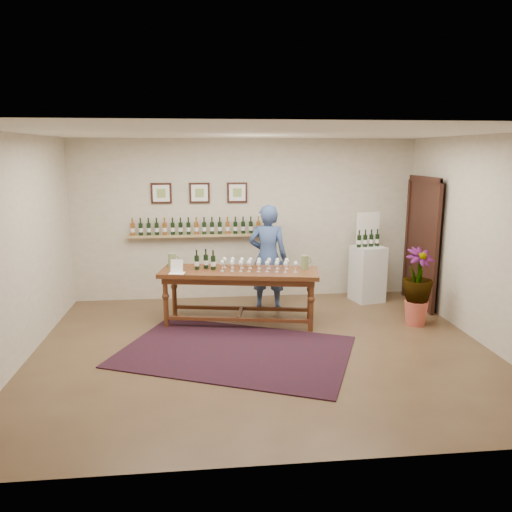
{
  "coord_description": "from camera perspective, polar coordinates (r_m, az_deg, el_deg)",
  "views": [
    {
      "loc": [
        -0.74,
        -6.19,
        2.57
      ],
      "look_at": [
        0.0,
        0.8,
        1.1
      ],
      "focal_mm": 35.0,
      "sensor_mm": 36.0,
      "label": 1
    }
  ],
  "objects": [
    {
      "name": "display_pedestal",
      "position": [
        8.93,
        12.62,
        -1.98
      ],
      "size": [
        0.58,
        0.58,
        0.97
      ],
      "primitive_type": "cube",
      "rotation": [
        0.0,
        0.0,
        0.23
      ],
      "color": "silver",
      "rests_on": "ground"
    },
    {
      "name": "ground",
      "position": [
        6.74,
        0.73,
        -10.59
      ],
      "size": [
        6.0,
        6.0,
        0.0
      ],
      "primitive_type": "plane",
      "color": "#4E3522",
      "rests_on": "ground"
    },
    {
      "name": "info_sign",
      "position": [
        8.91,
        12.69,
        3.15
      ],
      "size": [
        0.43,
        0.12,
        0.61
      ],
      "primitive_type": "cube",
      "rotation": [
        0.0,
        0.0,
        0.23
      ],
      "color": "white",
      "rests_on": "display_pedestal"
    },
    {
      "name": "tasting_table",
      "position": [
        7.51,
        -1.9,
        -2.54
      ],
      "size": [
        2.45,
        1.16,
        0.84
      ],
      "rotation": [
        0.0,
        0.0,
        -0.18
      ],
      "color": "#401F10",
      "rests_on": "ground"
    },
    {
      "name": "pitcher_right",
      "position": [
        7.56,
        5.58,
        -0.7
      ],
      "size": [
        0.16,
        0.16,
        0.21
      ],
      "primitive_type": null,
      "rotation": [
        0.0,
        0.0,
        -0.18
      ],
      "color": "#6F7E4E",
      "rests_on": "tasting_table"
    },
    {
      "name": "potted_plant",
      "position": [
        7.85,
        17.97,
        -3.36
      ],
      "size": [
        0.66,
        0.66,
        1.02
      ],
      "rotation": [
        0.0,
        0.0,
        0.27
      ],
      "color": "#C05140",
      "rests_on": "ground"
    },
    {
      "name": "pitcher_left",
      "position": [
        7.74,
        -9.58,
        -0.49
      ],
      "size": [
        0.17,
        0.17,
        0.22
      ],
      "primitive_type": null,
      "rotation": [
        0.0,
        0.0,
        -0.22
      ],
      "color": "#6F7E4E",
      "rests_on": "tasting_table"
    },
    {
      "name": "menu_card",
      "position": [
        7.37,
        -9.04,
        -1.16
      ],
      "size": [
        0.24,
        0.2,
        0.2
      ],
      "primitive_type": "cube",
      "rotation": [
        0.0,
        0.0,
        -0.17
      ],
      "color": "white",
      "rests_on": "tasting_table"
    },
    {
      "name": "room_shell",
      "position": [
        8.66,
        13.28,
        1.85
      ],
      "size": [
        6.0,
        6.0,
        6.0
      ],
      "color": "beige",
      "rests_on": "ground"
    },
    {
      "name": "pedestal_bottles",
      "position": [
        8.79,
        12.7,
        1.9
      ],
      "size": [
        0.28,
        0.13,
        0.27
      ],
      "primitive_type": null,
      "rotation": [
        0.0,
        0.0,
        0.23
      ],
      "color": "black",
      "rests_on": "display_pedestal"
    },
    {
      "name": "table_glasses",
      "position": [
        7.46,
        -0.16,
        -0.96
      ],
      "size": [
        1.28,
        0.51,
        0.17
      ],
      "primitive_type": null,
      "rotation": [
        0.0,
        0.0,
        -0.18
      ],
      "color": "white",
      "rests_on": "tasting_table"
    },
    {
      "name": "rug",
      "position": [
        6.66,
        -2.4,
        -10.82
      ],
      "size": [
        3.44,
        2.92,
        0.02
      ],
      "primitive_type": "cube",
      "rotation": [
        0.0,
        0.0,
        -0.4
      ],
      "color": "#41110B",
      "rests_on": "ground"
    },
    {
      "name": "person",
      "position": [
        8.23,
        1.36,
        -0.11
      ],
      "size": [
        0.7,
        0.53,
        1.74
      ],
      "primitive_type": "imported",
      "rotation": [
        0.0,
        0.0,
        2.95
      ],
      "color": "#344A7B",
      "rests_on": "ground"
    },
    {
      "name": "table_bottles",
      "position": [
        7.55,
        -5.8,
        -0.32
      ],
      "size": [
        0.32,
        0.21,
        0.31
      ],
      "primitive_type": null,
      "rotation": [
        0.0,
        0.0,
        -0.17
      ],
      "color": "black",
      "rests_on": "tasting_table"
    }
  ]
}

